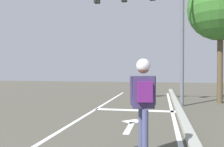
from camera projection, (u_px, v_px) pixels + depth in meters
The scene contains 9 objects.
lane_line_center at pixel (69, 125), 6.95m from camera, with size 0.12×20.00×0.01m, color silver.
lane_line_curbside at pixel (177, 130), 6.36m from camera, with size 0.12×20.00×0.01m, color silver.
stop_bar at pixel (135, 110), 9.50m from camera, with size 3.13×0.40×0.01m, color silver.
lane_arrow_stem at pixel (129, 128), 6.65m from camera, with size 0.16×1.40×0.01m, color silver.
lane_arrow_head at pixel (133, 121), 7.48m from camera, with size 0.56×0.44×0.01m, color silver.
curb_strip at pixel (187, 128), 6.31m from camera, with size 0.24×24.00×0.14m, color #95988F.
skater at pixel (143, 93), 4.38m from camera, with size 0.46×0.63×1.72m.
traffic_signal_mast at pixel (148, 12), 10.82m from camera, with size 5.16×0.34×5.60m.
roadside_tree at pixel (220, 8), 11.47m from camera, with size 3.05×3.05×6.02m.
Camera 1 is at (3.00, -0.54, 1.60)m, focal length 39.10 mm.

